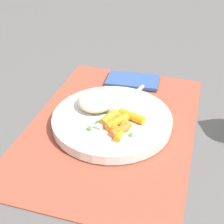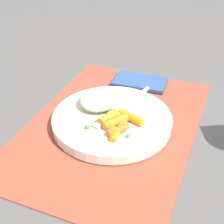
{
  "view_description": "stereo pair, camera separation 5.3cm",
  "coord_description": "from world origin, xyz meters",
  "px_view_note": "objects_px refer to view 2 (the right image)",
  "views": [
    {
      "loc": [
        0.51,
        0.15,
        0.4
      ],
      "look_at": [
        0.0,
        0.0,
        0.04
      ],
      "focal_mm": 51.86,
      "sensor_mm": 36.0,
      "label": 1
    },
    {
      "loc": [
        0.49,
        0.2,
        0.4
      ],
      "look_at": [
        0.0,
        0.0,
        0.04
      ],
      "focal_mm": 51.86,
      "sensor_mm": 36.0,
      "label": 2
    }
  ],
  "objects_px": {
    "rice_mound": "(99,100)",
    "fork": "(118,110)",
    "plate": "(112,120)",
    "carrot_portion": "(118,123)",
    "napkin": "(142,82)"
  },
  "relations": [
    {
      "from": "plate",
      "to": "fork",
      "type": "relative_size",
      "value": 1.3
    },
    {
      "from": "rice_mound",
      "to": "carrot_portion",
      "type": "distance_m",
      "value": 0.08
    },
    {
      "from": "plate",
      "to": "fork",
      "type": "height_order",
      "value": "fork"
    },
    {
      "from": "rice_mound",
      "to": "fork",
      "type": "xyz_separation_m",
      "value": [
        0.0,
        0.04,
        -0.01
      ]
    },
    {
      "from": "plate",
      "to": "carrot_portion",
      "type": "bearing_deg",
      "value": 40.4
    },
    {
      "from": "fork",
      "to": "napkin",
      "type": "height_order",
      "value": "fork"
    },
    {
      "from": "napkin",
      "to": "plate",
      "type": "bearing_deg",
      "value": -1.42
    },
    {
      "from": "napkin",
      "to": "fork",
      "type": "bearing_deg",
      "value": 0.35
    },
    {
      "from": "carrot_portion",
      "to": "napkin",
      "type": "relative_size",
      "value": 0.77
    },
    {
      "from": "rice_mound",
      "to": "fork",
      "type": "bearing_deg",
      "value": 86.27
    },
    {
      "from": "plate",
      "to": "fork",
      "type": "bearing_deg",
      "value": 164.53
    },
    {
      "from": "plate",
      "to": "carrot_portion",
      "type": "xyz_separation_m",
      "value": [
        0.03,
        0.02,
        0.02
      ]
    },
    {
      "from": "plate",
      "to": "rice_mound",
      "type": "height_order",
      "value": "rice_mound"
    },
    {
      "from": "rice_mound",
      "to": "carrot_portion",
      "type": "height_order",
      "value": "rice_mound"
    },
    {
      "from": "carrot_portion",
      "to": "napkin",
      "type": "xyz_separation_m",
      "value": [
        -0.21,
        -0.02,
        -0.02
      ]
    }
  ]
}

